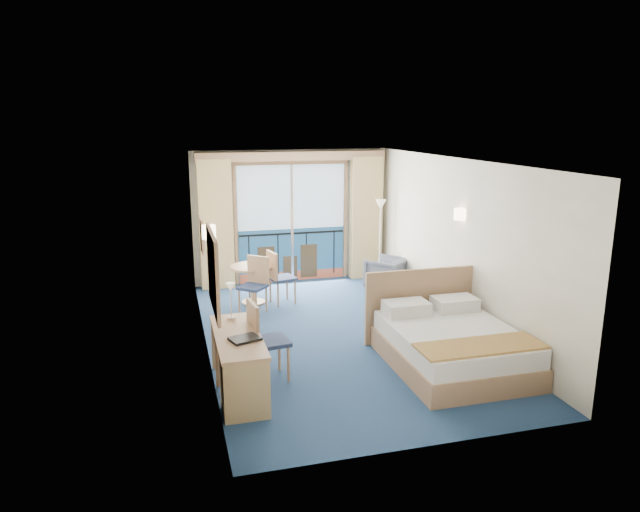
{
  "coord_description": "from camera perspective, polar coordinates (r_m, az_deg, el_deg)",
  "views": [
    {
      "loc": [
        -2.44,
        -8.04,
        3.28
      ],
      "look_at": [
        -0.22,
        0.2,
        1.23
      ],
      "focal_mm": 32.0,
      "sensor_mm": 36.0,
      "label": 1
    }
  ],
  "objects": [
    {
      "name": "desk_chair",
      "position": [
        7.36,
        -5.74,
        -7.97
      ],
      "size": [
        0.52,
        0.51,
        1.06
      ],
      "rotation": [
        0.0,
        0.0,
        1.7
      ],
      "color": "#1F2B4A",
      "rests_on": "ground"
    },
    {
      "name": "folder",
      "position": [
        6.85,
        -7.53,
        -8.21
      ],
      "size": [
        0.4,
        0.35,
        0.03
      ],
      "primitive_type": "cube",
      "rotation": [
        0.0,
        0.0,
        0.32
      ],
      "color": "black",
      "rests_on": "desk"
    },
    {
      "name": "floor_lamp",
      "position": [
        11.63,
        6.06,
        3.6
      ],
      "size": [
        0.24,
        0.24,
        1.71
      ],
      "color": "silver",
      "rests_on": "ground"
    },
    {
      "name": "desk",
      "position": [
        6.78,
        -7.71,
        -11.68
      ],
      "size": [
        0.55,
        1.59,
        0.74
      ],
      "color": "#A07C57",
      "rests_on": "ground"
    },
    {
      "name": "round_table",
      "position": [
        10.43,
        -6.75,
        -1.88
      ],
      "size": [
        0.78,
        0.78,
        0.7
      ],
      "color": "#A07C57",
      "rests_on": "ground"
    },
    {
      "name": "nightstand",
      "position": [
        9.6,
        11.77,
        -5.0
      ],
      "size": [
        0.43,
        0.41,
        0.57
      ],
      "primitive_type": "cube",
      "color": "tan",
      "rests_on": "ground"
    },
    {
      "name": "sconce_right",
      "position": [
        9.13,
        13.81,
        4.09
      ],
      "size": [
        0.18,
        0.18,
        0.18
      ],
      "primitive_type": "cylinder",
      "color": "#FFDDB2",
      "rests_on": "room_walls"
    },
    {
      "name": "table_chair_b",
      "position": [
        9.95,
        -6.52,
        -2.52
      ],
      "size": [
        0.6,
        0.6,
        0.98
      ],
      "rotation": [
        0.0,
        0.0,
        -0.7
      ],
      "color": "#1F2B4A",
      "rests_on": "ground"
    },
    {
      "name": "phone",
      "position": [
        9.54,
        11.9,
        -3.06
      ],
      "size": [
        0.24,
        0.21,
        0.09
      ],
      "primitive_type": "cube",
      "rotation": [
        0.0,
        0.0,
        0.35
      ],
      "color": "silver",
      "rests_on": "nightstand"
    },
    {
      "name": "desk_lamp",
      "position": [
        7.45,
        -8.93,
        -3.71
      ],
      "size": [
        0.13,
        0.13,
        0.47
      ],
      "color": "silver",
      "rests_on": "desk"
    },
    {
      "name": "armchair",
      "position": [
        11.3,
        6.69,
        -1.78
      ],
      "size": [
        0.99,
        0.99,
        0.65
      ],
      "primitive_type": "imported",
      "rotation": [
        0.0,
        0.0,
        3.84
      ],
      "color": "#424850",
      "rests_on": "ground"
    },
    {
      "name": "bed",
      "position": [
        8.05,
        12.91,
        -8.52
      ],
      "size": [
        1.77,
        2.11,
        1.11
      ],
      "color": "#A07C57",
      "rests_on": "ground"
    },
    {
      "name": "wall_print",
      "position": [
        8.66,
        -11.71,
        2.02
      ],
      "size": [
        0.04,
        0.42,
        0.52
      ],
      "color": "#A07C57",
      "rests_on": "room_walls"
    },
    {
      "name": "sconce_left",
      "position": [
        7.59,
        -11.05,
        2.37
      ],
      "size": [
        0.18,
        0.18,
        0.18
      ],
      "primitive_type": "cylinder",
      "color": "#FFDDB2",
      "rests_on": "room_walls"
    },
    {
      "name": "floor",
      "position": [
        9.02,
        1.68,
        -7.86
      ],
      "size": [
        6.5,
        6.5,
        0.0
      ],
      "primitive_type": "plane",
      "color": "navy",
      "rests_on": "ground"
    },
    {
      "name": "room_walls",
      "position": [
        8.53,
        1.77,
        3.33
      ],
      "size": [
        4.04,
        6.54,
        2.72
      ],
      "color": "beige",
      "rests_on": "ground"
    },
    {
      "name": "curtain_left",
      "position": [
        11.32,
        -10.37,
        3.06
      ],
      "size": [
        0.65,
        0.22,
        2.55
      ],
      "primitive_type": "cube",
      "color": "#D5B975",
      "rests_on": "room_walls"
    },
    {
      "name": "mirror",
      "position": [
        6.78,
        -10.63,
        -1.55
      ],
      "size": [
        0.05,
        1.25,
        0.95
      ],
      "color": "#A07C57",
      "rests_on": "room_walls"
    },
    {
      "name": "pelmet",
      "position": [
        11.42,
        -2.78,
        9.96
      ],
      "size": [
        3.8,
        0.25,
        0.18
      ],
      "primitive_type": "cube",
      "color": "#A07C57",
      "rests_on": "room_walls"
    },
    {
      "name": "curtain_right",
      "position": [
        11.97,
        4.6,
        3.8
      ],
      "size": [
        0.65,
        0.22,
        2.55
      ],
      "primitive_type": "cube",
      "color": "#D5B975",
      "rests_on": "room_walls"
    },
    {
      "name": "balcony_door",
      "position": [
        11.71,
        -2.86,
        2.96
      ],
      "size": [
        2.36,
        0.03,
        2.52
      ],
      "color": "navy",
      "rests_on": "room_walls"
    },
    {
      "name": "table_chair_a",
      "position": [
        10.34,
        -4.21,
        -1.84
      ],
      "size": [
        0.52,
        0.51,
        0.98
      ],
      "rotation": [
        0.0,
        0.0,
        1.81
      ],
      "color": "#1F2B4A",
      "rests_on": "ground"
    }
  ]
}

